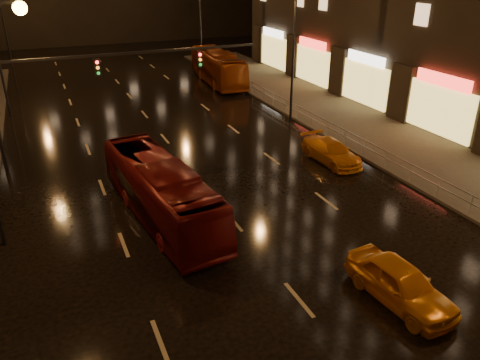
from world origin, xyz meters
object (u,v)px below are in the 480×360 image
at_px(bus_curb, 218,67).
at_px(bus_red, 161,191).
at_px(taxi_far, 331,152).
at_px(taxi_near, 400,283).

bearing_deg(bus_curb, bus_red, -112.25).
xyz_separation_m(bus_red, bus_curb, (11.89, 23.92, 0.14)).
xyz_separation_m(bus_curb, taxi_far, (-1.00, -21.33, -0.89)).
relative_size(bus_curb, taxi_far, 2.48).
bearing_deg(taxi_near, bus_curb, 74.56).
relative_size(taxi_near, taxi_far, 0.96).
bearing_deg(bus_curb, taxi_near, -95.87).
bearing_deg(bus_curb, taxi_far, -88.50).
bearing_deg(taxi_near, taxi_far, 61.95).
bearing_deg(bus_red, taxi_near, -62.78).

